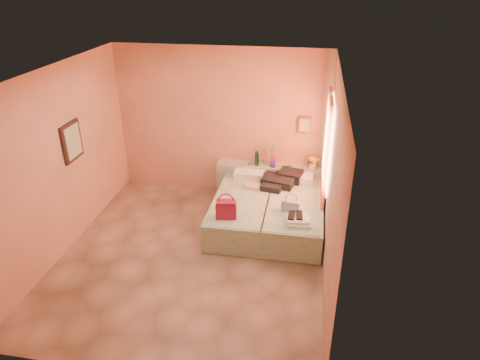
# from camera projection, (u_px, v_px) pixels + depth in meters

# --- Properties ---
(ground) EXTENTS (4.50, 4.50, 0.00)m
(ground) POSITION_uv_depth(u_px,v_px,m) (193.00, 254.00, 6.68)
(ground) COLOR tan
(ground) RESTS_ON ground
(room_walls) EXTENTS (4.02, 4.51, 2.81)m
(room_walls) POSITION_uv_depth(u_px,v_px,m) (211.00, 135.00, 6.35)
(room_walls) COLOR tan
(room_walls) RESTS_ON ground
(headboard_ledge) EXTENTS (2.05, 0.30, 0.65)m
(headboard_ledge) POSITION_uv_depth(u_px,v_px,m) (270.00, 181.00, 8.24)
(headboard_ledge) COLOR #A8B795
(headboard_ledge) RESTS_ON ground
(bed_left) EXTENTS (0.91, 2.00, 0.50)m
(bed_left) POSITION_uv_depth(u_px,v_px,m) (242.00, 210.00, 7.40)
(bed_left) COLOR #B3D2A9
(bed_left) RESTS_ON ground
(bed_right) EXTENTS (0.91, 2.00, 0.50)m
(bed_right) POSITION_uv_depth(u_px,v_px,m) (294.00, 214.00, 7.27)
(bed_right) COLOR #B3D2A9
(bed_right) RESTS_ON ground
(water_bottle) EXTENTS (0.09, 0.09, 0.28)m
(water_bottle) POSITION_uv_depth(u_px,v_px,m) (257.00, 159.00, 8.03)
(water_bottle) COLOR #163D27
(water_bottle) RESTS_ON headboard_ledge
(rainbow_box) EXTENTS (0.10, 0.10, 0.41)m
(rainbow_box) POSITION_uv_depth(u_px,v_px,m) (273.00, 157.00, 7.94)
(rainbow_box) COLOR maroon
(rainbow_box) RESTS_ON headboard_ledge
(small_dish) EXTENTS (0.13, 0.13, 0.03)m
(small_dish) POSITION_uv_depth(u_px,v_px,m) (251.00, 164.00, 8.12)
(small_dish) COLOR #509467
(small_dish) RESTS_ON headboard_ledge
(green_book) EXTENTS (0.20, 0.18, 0.03)m
(green_book) POSITION_uv_depth(u_px,v_px,m) (287.00, 167.00, 7.98)
(green_book) COLOR #254628
(green_book) RESTS_ON headboard_ledge
(flower_vase) EXTENTS (0.23, 0.23, 0.29)m
(flower_vase) POSITION_uv_depth(u_px,v_px,m) (313.00, 162.00, 7.89)
(flower_vase) COLOR silver
(flower_vase) RESTS_ON headboard_ledge
(magenta_handbag) EXTENTS (0.35, 0.23, 0.30)m
(magenta_handbag) POSITION_uv_depth(u_px,v_px,m) (226.00, 209.00, 6.64)
(magenta_handbag) COLOR maroon
(magenta_handbag) RESTS_ON bed_left
(khaki_garment) EXTENTS (0.35, 0.30, 0.05)m
(khaki_garment) POSITION_uv_depth(u_px,v_px,m) (255.00, 186.00, 7.61)
(khaki_garment) COLOR tan
(khaki_garment) RESTS_ON bed_left
(clothes_pile) EXTENTS (0.74, 0.74, 0.18)m
(clothes_pile) POSITION_uv_depth(u_px,v_px,m) (281.00, 180.00, 7.67)
(clothes_pile) COLOR black
(clothes_pile) RESTS_ON bed_right
(blue_handbag) EXTENTS (0.30, 0.16, 0.18)m
(blue_handbag) POSITION_uv_depth(u_px,v_px,m) (291.00, 206.00, 6.84)
(blue_handbag) COLOR #3C5E90
(blue_handbag) RESTS_ON bed_right
(towel_stack) EXTENTS (0.38, 0.33, 0.10)m
(towel_stack) POSITION_uv_depth(u_px,v_px,m) (299.00, 221.00, 6.51)
(towel_stack) COLOR white
(towel_stack) RESTS_ON bed_right
(sandal_pair) EXTENTS (0.20, 0.26, 0.03)m
(sandal_pair) POSITION_uv_depth(u_px,v_px,m) (295.00, 216.00, 6.54)
(sandal_pair) COLOR black
(sandal_pair) RESTS_ON towel_stack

